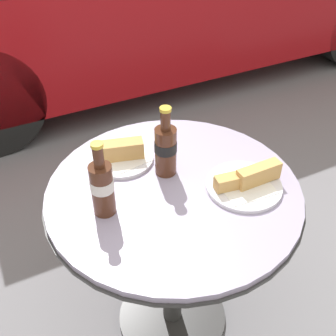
{
  "coord_description": "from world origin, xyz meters",
  "views": [
    {
      "loc": [
        -0.44,
        -0.84,
        1.53
      ],
      "look_at": [
        0.0,
        0.04,
        0.74
      ],
      "focal_mm": 45.0,
      "sensor_mm": 36.0,
      "label": 1
    }
  ],
  "objects": [
    {
      "name": "lunch_plate_near",
      "position": [
        0.2,
        -0.09,
        0.71
      ],
      "size": [
        0.23,
        0.23,
        0.07
      ],
      "color": "white",
      "rests_on": "bistro_table"
    },
    {
      "name": "cola_bottle_left",
      "position": [
        0.01,
        0.08,
        0.78
      ],
      "size": [
        0.07,
        0.07,
        0.23
      ],
      "color": "#4C2819",
      "rests_on": "bistro_table"
    },
    {
      "name": "bistro_table",
      "position": [
        0.0,
        0.0,
        0.54
      ],
      "size": [
        0.78,
        0.78,
        0.69
      ],
      "color": "#333333",
      "rests_on": "ground_plane"
    },
    {
      "name": "cola_bottle_right",
      "position": [
        -0.22,
        -0.0,
        0.78
      ],
      "size": [
        0.07,
        0.07,
        0.23
      ],
      "color": "#4C2819",
      "rests_on": "bistro_table"
    },
    {
      "name": "ground_plane",
      "position": [
        0.0,
        0.0,
        0.0
      ],
      "size": [
        30.0,
        30.0,
        0.0
      ],
      "primitive_type": "plane",
      "color": "slate"
    },
    {
      "name": "lunch_plate_far",
      "position": [
        -0.09,
        0.2,
        0.71
      ],
      "size": [
        0.21,
        0.21,
        0.07
      ],
      "color": "white",
      "rests_on": "bistro_table"
    }
  ]
}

